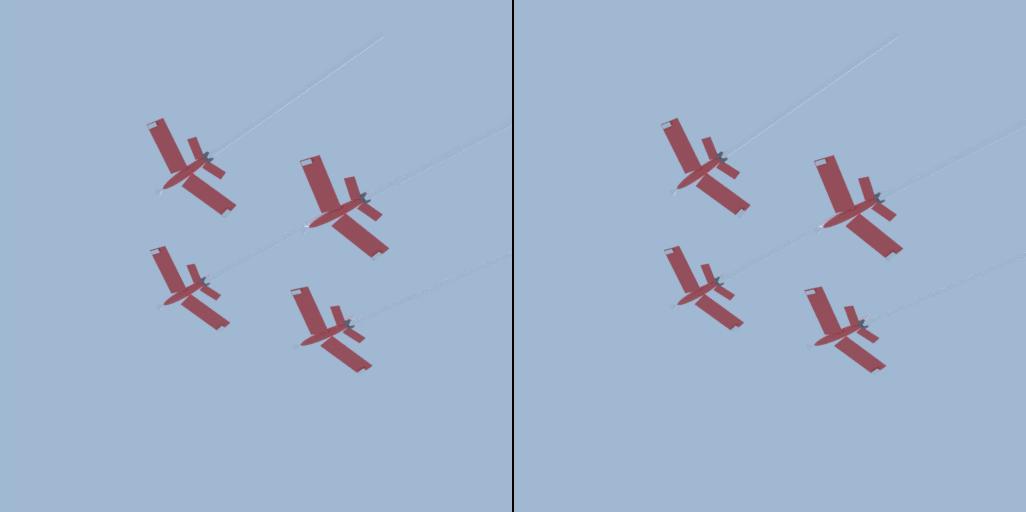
# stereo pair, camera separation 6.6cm
# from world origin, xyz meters

# --- Properties ---
(jet_lead) EXTENTS (39.99, 20.12, 22.56)m
(jet_lead) POSITION_xyz_m (-12.51, -12.31, 159.92)
(jet_lead) COLOR red
(jet_left_wing) EXTENTS (44.23, 20.11, 25.49)m
(jet_left_wing) POSITION_xyz_m (3.16, -30.54, 150.22)
(jet_left_wing) COLOR red
(jet_right_wing) EXTENTS (46.37, 20.11, 28.11)m
(jet_right_wing) POSITION_xyz_m (5.22, 6.80, 149.93)
(jet_right_wing) COLOR red
(jet_slot) EXTENTS (46.58, 20.11, 27.36)m
(jet_slot) POSITION_xyz_m (22.91, -11.67, 138.70)
(jet_slot) COLOR red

